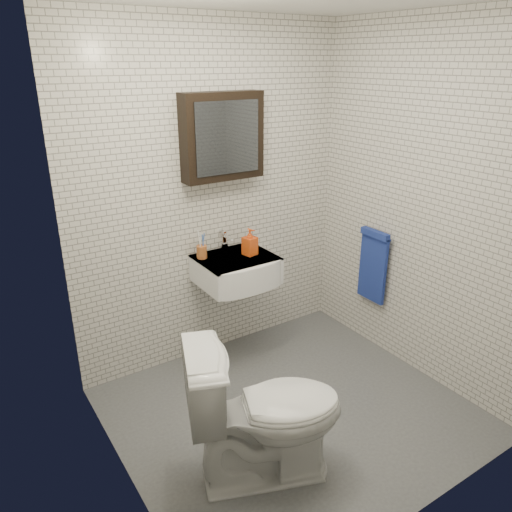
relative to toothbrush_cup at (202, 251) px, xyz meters
name	(u,v)px	position (x,y,z in m)	size (l,w,h in m)	color
ground	(291,411)	(0.16, -0.89, -0.90)	(2.20, 2.00, 0.01)	#4B4E53
room_shell	(298,200)	(0.16, -0.89, 0.56)	(2.22, 2.02, 2.51)	silver
washbasin	(239,270)	(0.21, -0.16, -0.15)	(0.55, 0.50, 0.20)	white
faucet	(225,242)	(0.21, 0.04, 0.02)	(0.06, 0.20, 0.15)	silver
mirror_cabinet	(222,137)	(0.21, 0.03, 0.80)	(0.60, 0.15, 0.60)	black
towel_rail	(373,263)	(1.21, -0.54, -0.18)	(0.09, 0.30, 0.58)	silver
toothbrush_cup	(202,251)	(0.00, 0.00, 0.00)	(0.08, 0.08, 0.21)	#A75929
soap_bottle	(250,242)	(0.33, -0.13, 0.05)	(0.09, 0.09, 0.20)	orange
toilet	(265,411)	(-0.28, -1.23, -0.47)	(0.48, 0.84, 0.86)	white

